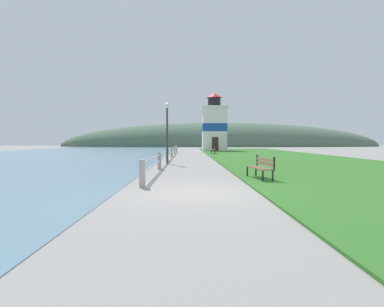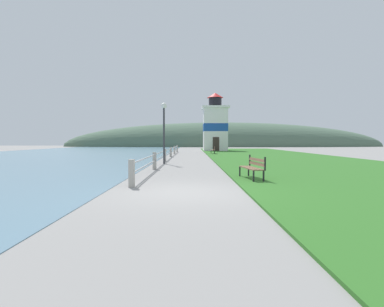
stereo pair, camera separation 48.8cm
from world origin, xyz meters
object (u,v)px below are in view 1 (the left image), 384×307
at_px(lighthouse, 214,126).
at_px(park_bench_near, 261,166).
at_px(park_bench_midway, 214,149).
at_px(lamp_post, 167,122).

bearing_deg(lighthouse, park_bench_near, -91.79).
distance_m(park_bench_near, lighthouse, 32.21).
relative_size(park_bench_midway, lighthouse, 0.21).
height_order(lighthouse, lamp_post, lighthouse).
xyz_separation_m(park_bench_near, lighthouse, (1.00, 32.05, 3.09)).
bearing_deg(lighthouse, lamp_post, -102.14).
bearing_deg(park_bench_near, lighthouse, -99.43).
bearing_deg(lamp_post, lighthouse, 77.86).
xyz_separation_m(lighthouse, lamp_post, (-5.17, -24.04, -0.88)).
bearing_deg(park_bench_near, park_bench_midway, -97.75).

